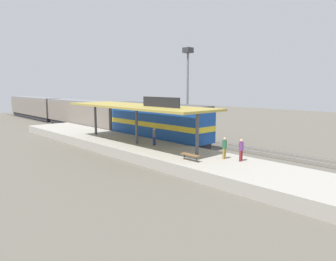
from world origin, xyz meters
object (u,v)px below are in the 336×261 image
Objects in this scene: locomotive at (158,123)px; freight_car at (165,121)px; light_mast at (188,73)px; person_waiting at (241,149)px; platform_bench at (190,155)px; passenger_carriage_front at (82,114)px; person_walking at (224,147)px; person_boarding at (154,136)px; passenger_carriage_rear at (34,107)px.

locomotive is 1.20× the size of freight_car.
person_waiting is at bearing -124.61° from light_mast.
passenger_carriage_front is (6.00, 28.66, 0.97)m from platform_bench.
locomotive is at bearing -90.00° from passenger_carriage_front.
passenger_carriage_front is (0.00, 18.00, -0.10)m from locomotive.
freight_car reaches higher than person_waiting.
person_walking is (-8.22, -15.80, -0.12)m from freight_car.
locomotive is 18.00m from passenger_carriage_front.
person_boarding is at bearing -100.25° from passenger_carriage_front.
person_boarding is at bearing 94.13° from person_waiting.
locomotive is 8.44× the size of person_boarding.
passenger_carriage_rear is 52.29m from person_waiting.
platform_bench is 12.28m from locomotive.
platform_bench is at bearing -119.38° from locomotive.
locomotive is at bearing -140.96° from freight_car.
person_waiting is at bearing -76.96° from person_walking.
freight_car reaches higher than platform_bench.
freight_car is at bearing 65.18° from person_waiting.
person_walking is at bearing -94.07° from passenger_carriage_rear.
person_waiting is 9.35m from person_boarding.
passenger_carriage_rear is (0.00, 20.80, 0.00)m from passenger_carriage_front.
freight_car is (4.60, -35.07, -0.34)m from passenger_carriage_rear.
passenger_carriage_rear is 35.37m from freight_car.
person_waiting is (-7.91, -17.11, -0.12)m from freight_car.
person_boarding is at bearing -137.80° from freight_car.
freight_car is at bearing -72.13° from passenger_carriage_front.
passenger_carriage_rear is at bearing 90.00° from locomotive.
passenger_carriage_front is 1.00× the size of passenger_carriage_rear.
passenger_carriage_front and passenger_carriage_rear have the same top height.
light_mast is at bearing 44.11° from platform_bench.
platform_bench is 17.88m from freight_car.
freight_car is at bearing 53.62° from platform_bench.
person_walking is (2.38, -1.41, 0.51)m from platform_bench.
locomotive is 8.44× the size of person_waiting.
light_mast is (13.80, 13.38, 7.05)m from platform_bench.
person_walking is at bearing -117.49° from freight_car.
person_boarding is (-3.99, -42.86, -0.46)m from passenger_carriage_rear.
platform_bench is 0.99× the size of person_boarding.
platform_bench is 2.81m from person_walking.
platform_bench is at bearing -126.38° from freight_car.
locomotive is 12.61m from person_walking.
locomotive reaches higher than passenger_carriage_rear.
passenger_carriage_front is 15.00m from freight_car.
person_boarding is at bearing -150.10° from light_mast.
light_mast is 19.80m from person_walking.
light_mast reaches higher than person_waiting.
freight_car is at bearing 162.49° from light_mast.
platform_bench is 0.14× the size of freight_car.
person_walking is (-11.42, -14.79, -6.54)m from light_mast.
person_boarding reaches higher than platform_bench.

